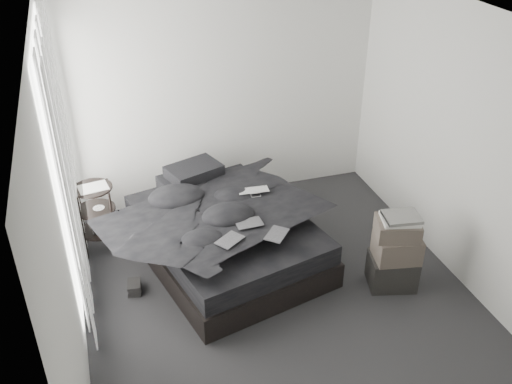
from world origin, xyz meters
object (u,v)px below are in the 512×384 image
object	(u,v)px
laptop	(254,187)
box_lower	(392,271)
side_stand	(97,219)
bed	(227,247)

from	to	relation	value
laptop	box_lower	world-z (taller)	laptop
laptop	side_stand	distance (m)	1.69
bed	laptop	distance (m)	0.70
laptop	box_lower	xyz separation A→B (m)	(1.09, -1.02, -0.56)
side_stand	box_lower	xyz separation A→B (m)	(2.67, -1.47, -0.21)
bed	side_stand	bearing A→B (deg)	141.32
box_lower	laptop	bearing A→B (deg)	136.72
side_stand	box_lower	bearing A→B (deg)	-28.88
side_stand	box_lower	size ratio (longest dim) A/B	1.69
laptop	bed	bearing A→B (deg)	-154.50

